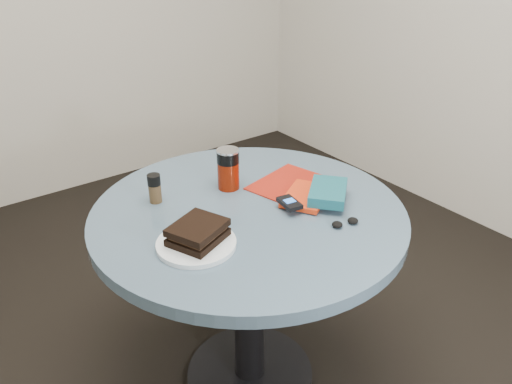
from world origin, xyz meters
TOP-DOWN VIEW (x-y plane):
  - ground at (0.00, 0.00)m, footprint 4.00×4.00m
  - table at (0.00, 0.00)m, footprint 1.00×1.00m
  - plate at (-0.24, -0.08)m, footprint 0.27×0.27m
  - sandwich at (-0.23, -0.08)m, footprint 0.18×0.17m
  - soda_can at (0.03, 0.16)m, footprint 0.08×0.08m
  - pepper_grinder at (-0.22, 0.22)m, footprint 0.05×0.05m
  - magazine at (0.21, 0.05)m, footprint 0.30×0.25m
  - red_book at (0.19, -0.06)m, footprint 0.23×0.21m
  - novel at (0.23, -0.12)m, footprint 0.21×0.20m
  - mp3_player at (0.10, -0.09)m, footprint 0.06×0.09m
  - headphones at (0.17, -0.26)m, footprint 0.09×0.05m

SIDE VIEW (x-z plane):
  - ground at x=0.00m, z-range 0.00..0.00m
  - table at x=0.00m, z-range 0.21..0.96m
  - magazine at x=0.21m, z-range 0.75..0.75m
  - plate at x=-0.24m, z-range 0.75..0.76m
  - headphones at x=0.17m, z-range 0.75..0.77m
  - red_book at x=0.19m, z-range 0.75..0.77m
  - mp3_player at x=0.10m, z-range 0.77..0.79m
  - novel at x=0.23m, z-range 0.77..0.80m
  - sandwich at x=-0.23m, z-range 0.76..0.82m
  - pepper_grinder at x=-0.22m, z-range 0.75..0.85m
  - soda_can at x=0.03m, z-range 0.75..0.89m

